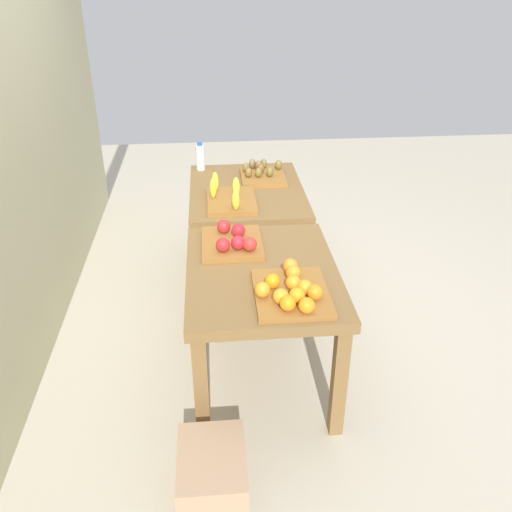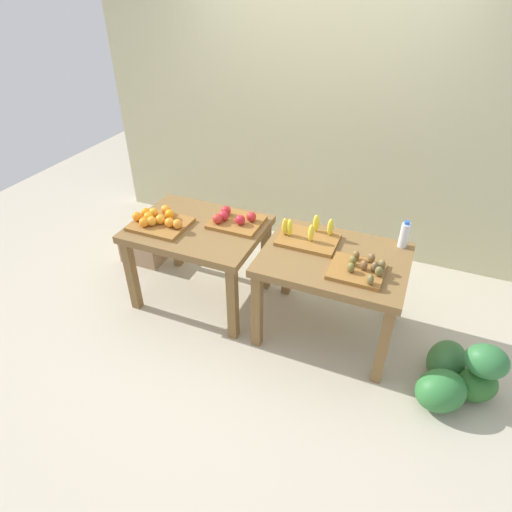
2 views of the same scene
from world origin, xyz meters
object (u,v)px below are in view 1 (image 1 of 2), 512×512
display_table_right (247,203)px  apple_bin (233,241)px  orange_bin (291,291)px  watermelon_pile (266,205)px  display_table_left (262,286)px  cardboard_produce_box (212,477)px  kiwi_bin (262,174)px  water_bottle (200,157)px  banana_crate (230,198)px

display_table_right → apple_bin: 0.88m
orange_bin → watermelon_pile: size_ratio=0.64×
display_table_left → cardboard_produce_box: 0.99m
kiwi_bin → display_table_left: bearing=174.5°
apple_bin → water_bottle: size_ratio=1.89×
display_table_right → watermelon_pile: 1.10m
apple_bin → display_table_right: bearing=-9.3°
apple_bin → kiwi_bin: apple_bin is taller
orange_bin → apple_bin: (0.55, 0.25, -0.01)m
kiwi_bin → watermelon_pile: kiwi_bin is taller
display_table_left → kiwi_bin: (1.32, -0.13, 0.14)m
orange_bin → water_bottle: 1.88m
watermelon_pile → cardboard_produce_box: size_ratio=1.80×
display_table_left → display_table_right: bearing=0.0°
banana_crate → cardboard_produce_box: bearing=174.1°
display_table_right → orange_bin: size_ratio=2.24×
orange_bin → apple_bin: bearing=24.7°
water_bottle → cardboard_produce_box: bearing=-179.5°
banana_crate → water_bottle: bearing=16.3°
display_table_right → apple_bin: bearing=170.7°
banana_crate → display_table_left: bearing=-171.8°
display_table_right → kiwi_bin: size_ratio=2.84×
kiwi_bin → water_bottle: size_ratio=1.73×
kiwi_bin → banana_crate: bearing=150.4°
orange_bin → banana_crate: size_ratio=1.05×
display_table_right → apple_bin: size_ratio=2.60×
apple_bin → orange_bin: bearing=-155.3°
water_bottle → banana_crate: bearing=-163.7°
cardboard_produce_box → orange_bin: bearing=-37.9°
kiwi_bin → watermelon_pile: 0.97m
water_bottle → cardboard_produce_box: (-2.36, -0.02, -0.69)m
kiwi_bin → water_bottle: bearing=63.5°
display_table_right → kiwi_bin: 0.28m
display_table_right → water_bottle: bearing=37.1°
display_table_right → orange_bin: (-1.40, -0.11, 0.15)m
display_table_left → kiwi_bin: bearing=-5.5°
display_table_right → orange_bin: orange_bin is taller
apple_bin → kiwi_bin: bearing=-14.2°
display_table_right → cardboard_produce_box: 2.01m
display_table_right → kiwi_bin: (0.20, -0.13, 0.14)m
watermelon_pile → apple_bin: bearing=168.0°
kiwi_bin → water_bottle: 0.51m
water_bottle → watermelon_pile: 1.02m
display_table_right → cardboard_produce_box: size_ratio=2.60×
kiwi_bin → cardboard_produce_box: 2.26m
display_table_left → display_table_right: size_ratio=1.00×
apple_bin → cardboard_produce_box: size_ratio=1.00×
apple_bin → display_table_left: bearing=-152.1°
banana_crate → apple_bin: bearing=178.6°
banana_crate → watermelon_pile: banana_crate is taller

